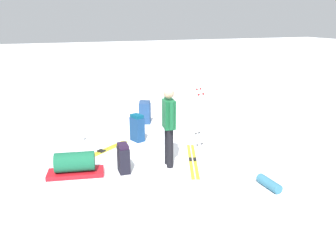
{
  "coord_description": "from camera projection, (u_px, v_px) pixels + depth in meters",
  "views": [
    {
      "loc": [
        2.67,
        7.02,
        3.06
      ],
      "look_at": [
        0.0,
        0.0,
        0.7
      ],
      "focal_mm": 36.96,
      "sensor_mm": 36.0,
      "label": 1
    }
  ],
  "objects": [
    {
      "name": "ground_plane",
      "position": [
        168.0,
        155.0,
        8.08
      ],
      "size": [
        80.0,
        80.0,
        0.0
      ],
      "primitive_type": "plane",
      "color": "white"
    },
    {
      "name": "skier_standing",
      "position": [
        169.0,
        123.0,
        7.21
      ],
      "size": [
        0.26,
        0.57,
        1.7
      ],
      "color": "black",
      "rests_on": "ground_plane"
    },
    {
      "name": "ski_pair_near",
      "position": [
        193.0,
        160.0,
        7.73
      ],
      "size": [
        0.85,
        1.84,
        0.05
      ],
      "color": "gold",
      "rests_on": "ground_plane"
    },
    {
      "name": "ski_pair_far",
      "position": [
        101.0,
        152.0,
        8.22
      ],
      "size": [
        1.54,
        1.16,
        0.05
      ],
      "color": "gold",
      "rests_on": "ground_plane"
    },
    {
      "name": "backpack_large_dark",
      "position": [
        145.0,
        112.0,
        10.35
      ],
      "size": [
        0.39,
        0.34,
        0.71
      ],
      "color": "navy",
      "rests_on": "ground_plane"
    },
    {
      "name": "backpack_bright",
      "position": [
        137.0,
        128.0,
        8.88
      ],
      "size": [
        0.34,
        0.41,
        0.71
      ],
      "color": "navy",
      "rests_on": "ground_plane"
    },
    {
      "name": "backpack_small_spare",
      "position": [
        123.0,
        158.0,
        7.08
      ],
      "size": [
        0.22,
        0.34,
        0.62
      ],
      "color": "black",
      "rests_on": "ground_plane"
    },
    {
      "name": "ski_poles_planted_near",
      "position": [
        200.0,
        118.0,
        8.36
      ],
      "size": [
        0.21,
        0.11,
        1.35
      ],
      "color": "#A9AEC0",
      "rests_on": "ground_plane"
    },
    {
      "name": "ski_poles_planted_far",
      "position": [
        198.0,
        109.0,
        9.22
      ],
      "size": [
        0.19,
        0.11,
        1.3
      ],
      "color": "#AAB4BF",
      "rests_on": "ground_plane"
    },
    {
      "name": "gear_sled",
      "position": [
        75.0,
        165.0,
        6.96
      ],
      "size": [
        1.18,
        0.66,
        0.49
      ],
      "color": "red",
      "rests_on": "ground_plane"
    },
    {
      "name": "sleeping_mat_rolled",
      "position": [
        269.0,
        183.0,
        6.47
      ],
      "size": [
        0.2,
        0.56,
        0.18
      ],
      "primitive_type": "cylinder",
      "rotation": [
        0.0,
        1.57,
        1.61
      ],
      "color": "teal",
      "rests_on": "ground_plane"
    },
    {
      "name": "thermos_bottle",
      "position": [
        83.0,
        136.0,
        8.95
      ],
      "size": [
        0.07,
        0.07,
        0.26
      ],
      "primitive_type": "cylinder",
      "color": "#B0BCB9",
      "rests_on": "ground_plane"
    }
  ]
}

